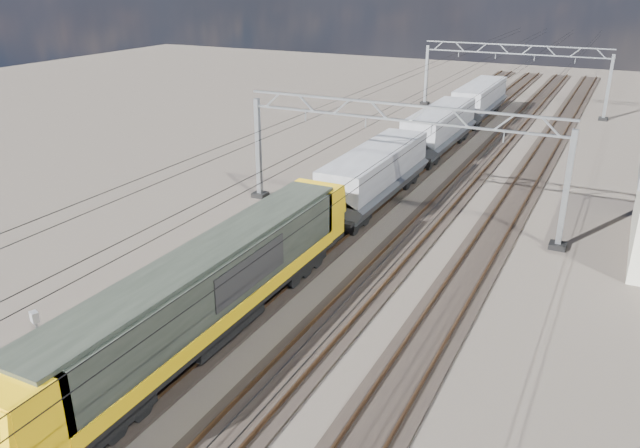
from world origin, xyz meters
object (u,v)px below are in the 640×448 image
at_px(locomotive, 210,287).
at_px(hopper_wagon_third, 480,98).
at_px(hopper_wagon_mid, 440,127).
at_px(trackside_cabinet, 35,318).
at_px(hopper_wagon_lead, 375,172).
at_px(catenary_gantry_mid, 396,158).
at_px(catenary_gantry_far, 513,75).

bearing_deg(locomotive, hopper_wagon_third, 90.00).
xyz_separation_m(hopper_wagon_mid, trackside_cabinet, (-6.63, -35.01, -1.41)).
bearing_deg(locomotive, hopper_wagon_mid, 90.00).
bearing_deg(hopper_wagon_lead, catenary_gantry_mid, -43.26).
height_order(catenary_gantry_mid, hopper_wagon_third, catenary_gantry_mid).
relative_size(locomotive, hopper_wagon_mid, 1.62).
height_order(hopper_wagon_mid, trackside_cabinet, hopper_wagon_mid).
height_order(hopper_wagon_lead, hopper_wagon_third, same).
bearing_deg(catenary_gantry_far, trackside_cabinet, -98.93).
relative_size(locomotive, hopper_wagon_lead, 1.62).
bearing_deg(hopper_wagon_lead, hopper_wagon_mid, 90.00).
xyz_separation_m(catenary_gantry_mid, hopper_wagon_third, (-2.00, 30.28, -1.67)).
height_order(catenary_gantry_far, hopper_wagon_third, catenary_gantry_far).
distance_m(hopper_wagon_lead, hopper_wagon_third, 28.40).
xyz_separation_m(catenary_gantry_mid, hopper_wagon_mid, (-2.00, 16.08, -1.67)).
bearing_deg(catenary_gantry_mid, trackside_cabinet, -114.51).
relative_size(locomotive, hopper_wagon_third, 1.62).
distance_m(hopper_wagon_mid, trackside_cabinet, 35.66).
distance_m(catenary_gantry_mid, trackside_cabinet, 21.03).
bearing_deg(catenary_gantry_mid, hopper_wagon_mid, 97.09).
bearing_deg(catenary_gantry_mid, catenary_gantry_far, 90.00).
relative_size(hopper_wagon_lead, hopper_wagon_mid, 1.00).
bearing_deg(hopper_wagon_mid, trackside_cabinet, -100.73).
bearing_deg(hopper_wagon_lead, hopper_wagon_third, 90.00).
height_order(locomotive, hopper_wagon_third, locomotive).
height_order(catenary_gantry_far, trackside_cabinet, catenary_gantry_far).
height_order(catenary_gantry_mid, locomotive, catenary_gantry_mid).
bearing_deg(catenary_gantry_mid, hopper_wagon_third, 93.78).
relative_size(hopper_wagon_third, trackside_cabinet, 11.87).
bearing_deg(hopper_wagon_third, catenary_gantry_mid, -86.22).
height_order(catenary_gantry_far, hopper_wagon_mid, catenary_gantry_far).
distance_m(catenary_gantry_mid, hopper_wagon_mid, 16.29).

